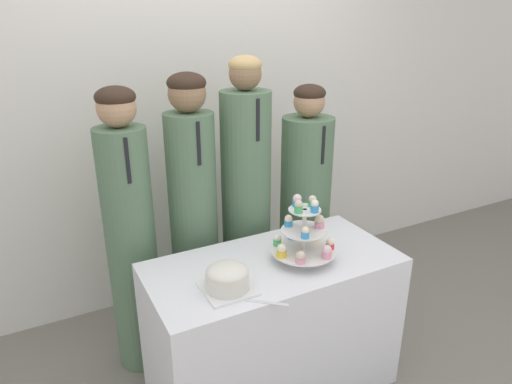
% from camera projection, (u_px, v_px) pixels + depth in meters
% --- Properties ---
extents(wall_back, '(9.00, 0.06, 2.70)m').
position_uv_depth(wall_back, '(186.00, 99.00, 2.91)').
color(wall_back, silver).
rests_on(wall_back, ground_plane).
extents(table, '(1.21, 0.59, 0.75)m').
position_uv_depth(table, '(273.00, 326.00, 2.31)').
color(table, white).
rests_on(table, ground_plane).
extents(round_cake, '(0.21, 0.21, 0.12)m').
position_uv_depth(round_cake, '(227.00, 277.00, 1.93)').
color(round_cake, white).
rests_on(round_cake, table).
extents(cake_knife, '(0.22, 0.19, 0.01)m').
position_uv_depth(cake_knife, '(245.00, 300.00, 1.88)').
color(cake_knife, silver).
rests_on(cake_knife, table).
extents(cupcake_stand, '(0.31, 0.31, 0.32)m').
position_uv_depth(cupcake_stand, '(304.00, 234.00, 2.14)').
color(cupcake_stand, silver).
rests_on(cupcake_stand, table).
extents(student_0, '(0.26, 0.26, 1.55)m').
position_uv_depth(student_0, '(131.00, 240.00, 2.37)').
color(student_0, '#567556').
rests_on(student_0, ground_plane).
extents(student_1, '(0.26, 0.27, 1.59)m').
position_uv_depth(student_1, '(194.00, 223.00, 2.51)').
color(student_1, '#567556').
rests_on(student_1, ground_plane).
extents(student_2, '(0.28, 0.29, 1.66)m').
position_uv_depth(student_2, '(246.00, 210.00, 2.65)').
color(student_2, '#567556').
rests_on(student_2, ground_plane).
extents(student_3, '(0.31, 0.32, 1.49)m').
position_uv_depth(student_3, '(305.00, 211.00, 2.86)').
color(student_3, '#567556').
rests_on(student_3, ground_plane).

